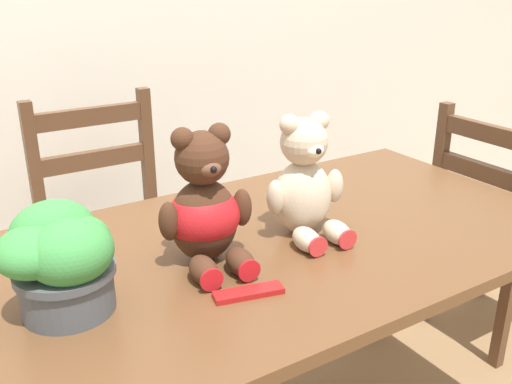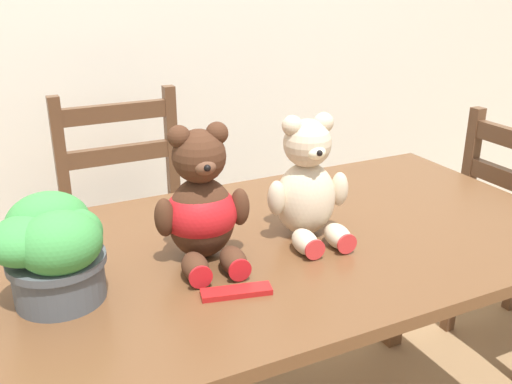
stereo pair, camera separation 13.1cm
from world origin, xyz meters
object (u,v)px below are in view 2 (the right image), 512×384
(teddy_bear_left, at_px, (202,207))
(potted_plant, at_px, (53,246))
(wooden_chair_behind, at_px, (135,238))
(teddy_bear_right, at_px, (308,186))
(chocolate_bar, at_px, (236,292))

(teddy_bear_left, height_order, potted_plant, teddy_bear_left)
(wooden_chair_behind, distance_m, teddy_bear_left, 0.83)
(potted_plant, bearing_deg, wooden_chair_behind, 66.55)
(potted_plant, bearing_deg, teddy_bear_right, 3.46)
(teddy_bear_left, height_order, teddy_bear_right, teddy_bear_left)
(teddy_bear_left, bearing_deg, potted_plant, 12.86)
(teddy_bear_left, xyz_separation_m, teddy_bear_right, (0.27, -0.00, 0.01))
(teddy_bear_right, bearing_deg, wooden_chair_behind, -65.31)
(wooden_chair_behind, relative_size, teddy_bear_right, 3.25)
(wooden_chair_behind, distance_m, teddy_bear_right, 0.88)
(teddy_bear_left, bearing_deg, chocolate_bar, 96.19)
(teddy_bear_right, bearing_deg, potted_plant, 8.78)
(wooden_chair_behind, relative_size, teddy_bear_left, 3.16)
(teddy_bear_left, distance_m, chocolate_bar, 0.22)
(chocolate_bar, bearing_deg, wooden_chair_behind, 89.27)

